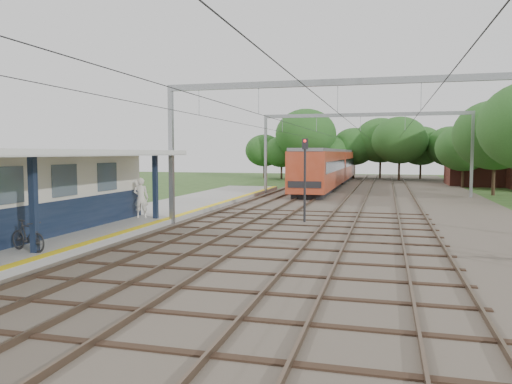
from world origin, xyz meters
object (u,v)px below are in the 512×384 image
(person, at_px, (141,198))
(train, at_px, (332,166))
(signal_post, at_px, (305,170))
(bicycle, at_px, (28,236))

(person, bearing_deg, train, -117.15)
(person, xyz_separation_m, signal_post, (8.06, 2.34, 1.40))
(train, xyz_separation_m, signal_post, (1.85, -30.12, 0.59))
(person, distance_m, bicycle, 8.94)
(bicycle, height_order, train, train)
(person, xyz_separation_m, bicycle, (0.46, -8.91, -0.50))
(person, relative_size, signal_post, 0.47)
(person, distance_m, signal_post, 8.51)
(bicycle, bearing_deg, person, 19.58)
(bicycle, height_order, signal_post, signal_post)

